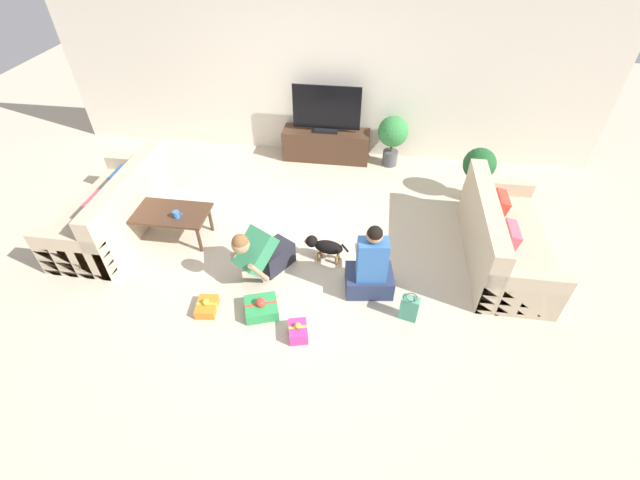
{
  "coord_description": "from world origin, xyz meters",
  "views": [
    {
      "loc": [
        0.82,
        -3.85,
        3.62
      ],
      "look_at": [
        0.31,
        -0.23,
        0.45
      ],
      "focal_mm": 24.0,
      "sensor_mm": 36.0,
      "label": 1
    }
  ],
  "objects_px": {
    "gift_box_a": "(261,308)",
    "gift_box_b": "(207,306)",
    "gift_box_c": "(298,331)",
    "tv": "(327,111)",
    "tv_console": "(326,145)",
    "person_kneeling": "(261,253)",
    "sofa_left": "(114,210)",
    "sofa_right": "(502,240)",
    "potted_plant_corner_right": "(478,169)",
    "mug": "(177,214)",
    "potted_plant_back_right": "(393,135)",
    "person_sitting": "(371,269)",
    "coffee_table": "(167,215)",
    "gift_bag_a": "(409,308)",
    "dog": "(324,246)"
  },
  "relations": [
    {
      "from": "coffee_table",
      "to": "tv_console",
      "type": "height_order",
      "value": "tv_console"
    },
    {
      "from": "gift_box_b",
      "to": "gift_bag_a",
      "type": "relative_size",
      "value": 0.92
    },
    {
      "from": "person_kneeling",
      "to": "gift_box_b",
      "type": "distance_m",
      "value": 0.83
    },
    {
      "from": "tv_console",
      "to": "gift_bag_a",
      "type": "distance_m",
      "value": 3.45
    },
    {
      "from": "tv_console",
      "to": "dog",
      "type": "relative_size",
      "value": 2.52
    },
    {
      "from": "gift_box_a",
      "to": "coffee_table",
      "type": "bearing_deg",
      "value": 143.68
    },
    {
      "from": "gift_box_a",
      "to": "gift_box_b",
      "type": "height_order",
      "value": "gift_box_a"
    },
    {
      "from": "tv_console",
      "to": "person_sitting",
      "type": "xyz_separation_m",
      "value": [
        0.86,
        -2.85,
        0.09
      ]
    },
    {
      "from": "sofa_right",
      "to": "potted_plant_corner_right",
      "type": "distance_m",
      "value": 1.3
    },
    {
      "from": "gift_box_b",
      "to": "gift_box_c",
      "type": "xyz_separation_m",
      "value": [
        1.04,
        -0.2,
        0.02
      ]
    },
    {
      "from": "sofa_left",
      "to": "mug",
      "type": "height_order",
      "value": "sofa_left"
    },
    {
      "from": "gift_box_a",
      "to": "gift_box_c",
      "type": "xyz_separation_m",
      "value": [
        0.45,
        -0.25,
        0.0
      ]
    },
    {
      "from": "sofa_left",
      "to": "potted_plant_back_right",
      "type": "xyz_separation_m",
      "value": [
        3.52,
        2.16,
        0.23
      ]
    },
    {
      "from": "person_sitting",
      "to": "gift_bag_a",
      "type": "bearing_deg",
      "value": 133.76
    },
    {
      "from": "tv",
      "to": "gift_bag_a",
      "type": "relative_size",
      "value": 3.25
    },
    {
      "from": "sofa_left",
      "to": "gift_box_b",
      "type": "distance_m",
      "value": 2.02
    },
    {
      "from": "person_kneeling",
      "to": "gift_box_a",
      "type": "relative_size",
      "value": 1.85
    },
    {
      "from": "gift_box_c",
      "to": "sofa_left",
      "type": "bearing_deg",
      "value": 152.42
    },
    {
      "from": "tv_console",
      "to": "person_kneeling",
      "type": "xyz_separation_m",
      "value": [
        -0.38,
        -2.77,
        0.09
      ]
    },
    {
      "from": "person_sitting",
      "to": "sofa_right",
      "type": "bearing_deg",
      "value": -161.98
    },
    {
      "from": "sofa_left",
      "to": "tv_console",
      "type": "distance_m",
      "value": 3.31
    },
    {
      "from": "tv_console",
      "to": "tv",
      "type": "relative_size",
      "value": 1.32
    },
    {
      "from": "tv",
      "to": "potted_plant_back_right",
      "type": "bearing_deg",
      "value": -2.75
    },
    {
      "from": "potted_plant_corner_right",
      "to": "dog",
      "type": "bearing_deg",
      "value": -140.82
    },
    {
      "from": "potted_plant_corner_right",
      "to": "gift_box_b",
      "type": "height_order",
      "value": "potted_plant_corner_right"
    },
    {
      "from": "sofa_right",
      "to": "dog",
      "type": "xyz_separation_m",
      "value": [
        -2.09,
        -0.3,
        -0.09
      ]
    },
    {
      "from": "coffee_table",
      "to": "gift_box_c",
      "type": "height_order",
      "value": "coffee_table"
    },
    {
      "from": "potted_plant_back_right",
      "to": "gift_box_b",
      "type": "bearing_deg",
      "value": -119.6
    },
    {
      "from": "potted_plant_back_right",
      "to": "potted_plant_corner_right",
      "type": "distance_m",
      "value": 1.42
    },
    {
      "from": "tv_console",
      "to": "potted_plant_corner_right",
      "type": "height_order",
      "value": "potted_plant_corner_right"
    },
    {
      "from": "mug",
      "to": "potted_plant_corner_right",
      "type": "bearing_deg",
      "value": 22.25
    },
    {
      "from": "tv_console",
      "to": "gift_box_b",
      "type": "distance_m",
      "value": 3.51
    },
    {
      "from": "tv",
      "to": "potted_plant_back_right",
      "type": "relative_size",
      "value": 1.3
    },
    {
      "from": "coffee_table",
      "to": "gift_box_a",
      "type": "xyz_separation_m",
      "value": [
        1.45,
        -1.06,
        -0.29
      ]
    },
    {
      "from": "gift_box_c",
      "to": "gift_bag_a",
      "type": "height_order",
      "value": "gift_bag_a"
    },
    {
      "from": "potted_plant_back_right",
      "to": "gift_box_a",
      "type": "bearing_deg",
      "value": -111.71
    },
    {
      "from": "sofa_left",
      "to": "coffee_table",
      "type": "xyz_separation_m",
      "value": [
        0.76,
        -0.07,
        0.07
      ]
    },
    {
      "from": "potted_plant_corner_right",
      "to": "gift_box_c",
      "type": "height_order",
      "value": "potted_plant_corner_right"
    },
    {
      "from": "gift_box_c",
      "to": "tv",
      "type": "bearing_deg",
      "value": 92.85
    },
    {
      "from": "person_kneeling",
      "to": "gift_box_b",
      "type": "relative_size",
      "value": 2.66
    },
    {
      "from": "sofa_left",
      "to": "gift_box_c",
      "type": "bearing_deg",
      "value": 62.42
    },
    {
      "from": "potted_plant_back_right",
      "to": "coffee_table",
      "type": "bearing_deg",
      "value": -141.05
    },
    {
      "from": "tv",
      "to": "person_kneeling",
      "type": "bearing_deg",
      "value": -97.89
    },
    {
      "from": "gift_box_a",
      "to": "dog",
      "type": "bearing_deg",
      "value": 59.04
    },
    {
      "from": "sofa_right",
      "to": "gift_box_a",
      "type": "xyz_separation_m",
      "value": [
        -2.65,
        -1.23,
        -0.22
      ]
    },
    {
      "from": "potted_plant_corner_right",
      "to": "gift_box_c",
      "type": "distance_m",
      "value": 3.47
    },
    {
      "from": "tv_console",
      "to": "potted_plant_back_right",
      "type": "height_order",
      "value": "potted_plant_back_right"
    },
    {
      "from": "coffee_table",
      "to": "person_sitting",
      "type": "bearing_deg",
      "value": -12.56
    },
    {
      "from": "sofa_right",
      "to": "tv",
      "type": "relative_size",
      "value": 1.77
    },
    {
      "from": "dog",
      "to": "gift_box_b",
      "type": "bearing_deg",
      "value": -41.55
    }
  ]
}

